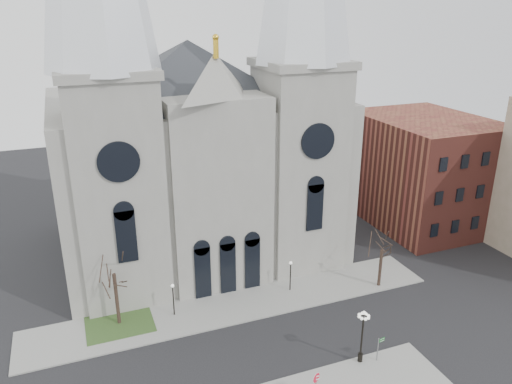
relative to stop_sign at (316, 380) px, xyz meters
name	(u,v)px	position (x,y,z in m)	size (l,w,h in m)	color
ground	(282,379)	(-1.34, 2.92, -1.86)	(160.00, 160.00, 0.00)	black
sidewalk_far	(236,305)	(-1.34, 13.92, -1.79)	(40.00, 6.00, 0.14)	gray
grass_patch	(120,323)	(-12.34, 14.92, -1.77)	(6.00, 5.00, 0.18)	#2D4E21
cathedral	(197,96)	(-1.34, 25.78, 16.62)	(33.00, 26.66, 54.00)	gray
bg_building_brick	(422,170)	(28.66, 24.92, 5.14)	(14.00, 18.00, 14.00)	brown
tree_left	(113,271)	(-12.34, 14.92, 3.73)	(3.20, 3.20, 7.50)	black
tree_right	(382,248)	(13.66, 11.92, 2.61)	(3.20, 3.20, 6.00)	black
ped_lamp_left	(173,294)	(-7.34, 14.42, 0.47)	(0.32, 0.32, 3.26)	black
ped_lamp_right	(290,271)	(4.66, 14.42, 0.47)	(0.32, 0.32, 3.26)	black
stop_sign	(316,380)	(0.00, 0.00, 0.00)	(0.87, 0.10, 2.40)	slate
globe_lamp	(363,330)	(5.39, 2.42, 1.29)	(1.23, 1.23, 4.79)	black
street_name_sign	(379,347)	(6.81, 2.02, -0.45)	(0.67, 0.18, 2.13)	slate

